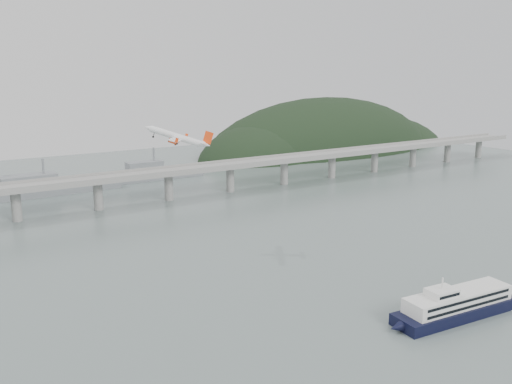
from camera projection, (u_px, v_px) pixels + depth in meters
ground at (333, 309)px, 208.61m from camera, size 900.00×900.00×0.00m
bridge at (140, 179)px, 368.19m from camera, size 800.00×22.00×23.90m
headland at (333, 165)px, 635.40m from camera, size 365.00×155.00×156.00m
ferry at (457, 305)px, 202.14m from camera, size 89.89×20.98×16.95m
airliner at (178, 137)px, 254.31m from camera, size 28.56×27.47×12.11m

